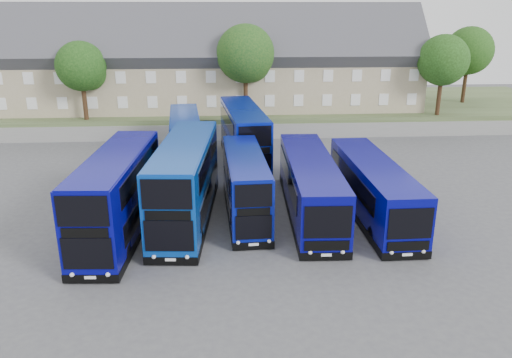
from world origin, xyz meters
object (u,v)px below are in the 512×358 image
(dd_front_left, at_px, (118,196))
(dd_front_mid, at_px, (186,183))
(tree_far, at_px, (470,53))
(tree_west, at_px, (83,68))
(tree_mid, at_px, (247,56))
(tree_east, at_px, (444,62))
(coach_east_a, at_px, (310,187))

(dd_front_left, relative_size, dd_front_mid, 0.96)
(dd_front_left, bearing_deg, tree_far, 44.30)
(dd_front_left, distance_m, tree_west, 24.65)
(tree_mid, distance_m, tree_far, 26.80)
(tree_west, xyz_separation_m, tree_far, (42.00, 7.00, 0.68))
(tree_mid, xyz_separation_m, tree_far, (26.00, 6.50, -0.34))
(tree_west, height_order, tree_far, tree_far)
(dd_front_mid, xyz_separation_m, tree_east, (24.80, 21.25, 4.98))
(tree_mid, distance_m, tree_east, 20.02)
(tree_mid, relative_size, tree_east, 1.12)
(coach_east_a, bearing_deg, dd_front_mid, -174.73)
(coach_east_a, xyz_separation_m, tree_mid, (-2.97, 21.28, 6.29))
(tree_mid, xyz_separation_m, tree_east, (20.00, -0.50, -0.68))
(dd_front_left, distance_m, coach_east_a, 11.77)
(dd_front_mid, bearing_deg, dd_front_left, -150.45)
(dd_front_left, bearing_deg, tree_east, 42.19)
(dd_front_mid, bearing_deg, tree_east, 44.93)
(tree_mid, bearing_deg, dd_front_left, -110.01)
(coach_east_a, distance_m, tree_east, 27.44)
(tree_west, relative_size, tree_east, 0.94)
(tree_west, xyz_separation_m, tree_mid, (16.00, 0.50, 1.02))
(coach_east_a, height_order, tree_mid, tree_mid)
(tree_east, bearing_deg, tree_west, -180.00)
(dd_front_left, xyz_separation_m, tree_far, (34.57, 30.02, 5.41))
(dd_front_left, xyz_separation_m, tree_mid, (8.57, 23.52, 5.75))
(dd_front_left, bearing_deg, coach_east_a, 14.34)
(dd_front_left, relative_size, tree_far, 1.38)
(dd_front_left, bearing_deg, tree_west, 111.22)
(tree_west, height_order, tree_mid, tree_mid)
(tree_west, bearing_deg, tree_mid, 1.79)
(dd_front_mid, xyz_separation_m, tree_far, (30.80, 28.25, 5.32))
(tree_east, xyz_separation_m, tree_far, (6.00, 7.00, 0.34))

